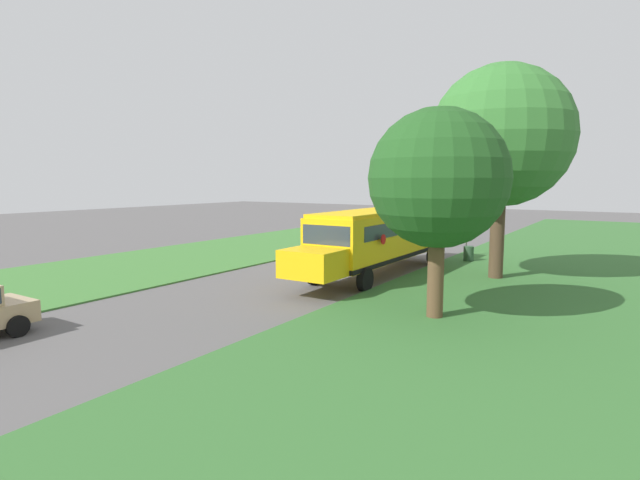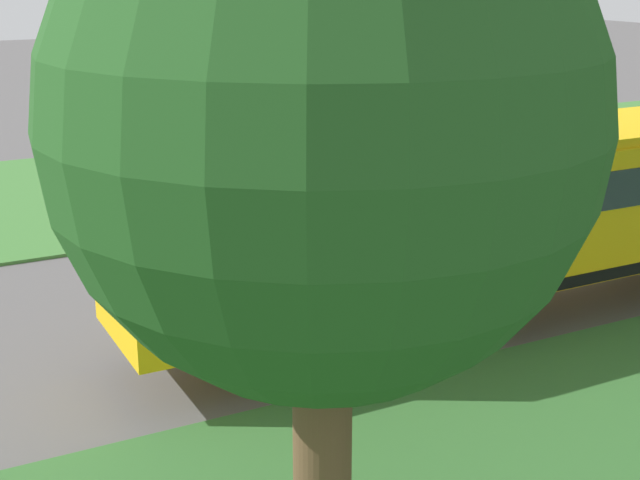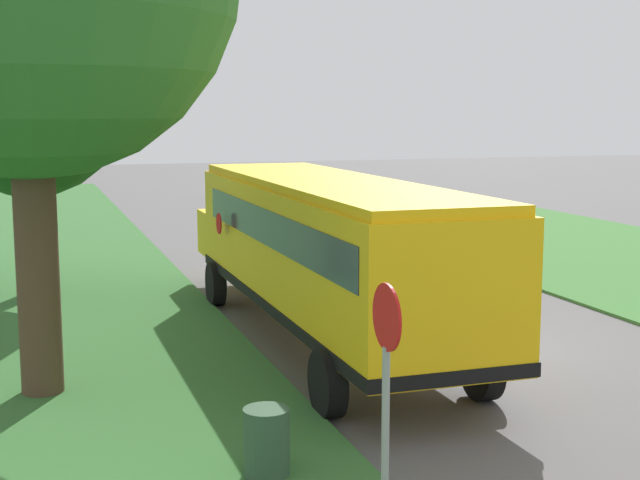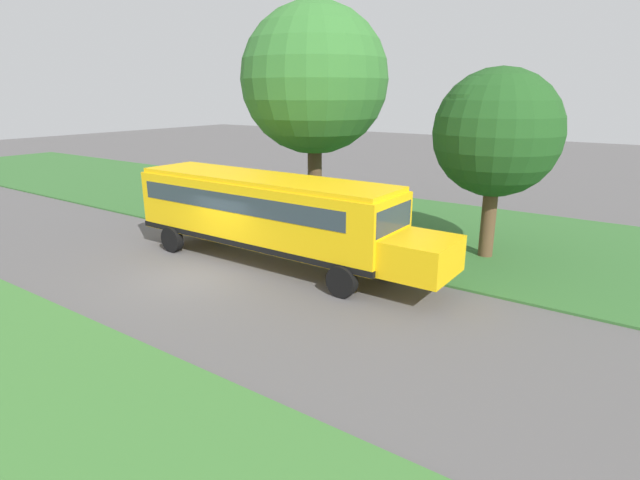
# 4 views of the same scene
# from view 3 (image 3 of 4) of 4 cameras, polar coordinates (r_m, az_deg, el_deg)

# --- Properties ---
(ground_plane) EXTENTS (120.00, 120.00, 0.00)m
(ground_plane) POSITION_cam_3_polar(r_m,az_deg,el_deg) (17.16, 9.82, -6.71)
(ground_plane) COLOR #565454
(school_bus) EXTENTS (2.84, 12.42, 3.16)m
(school_bus) POSITION_cam_3_polar(r_m,az_deg,el_deg) (16.76, 0.16, -0.23)
(school_bus) COLOR yellow
(school_bus) RESTS_ON ground
(car_tan_nearest) EXTENTS (2.02, 4.40, 1.56)m
(car_tan_nearest) POSITION_cam_3_polar(r_m,az_deg,el_deg) (33.85, 0.16, 2.31)
(car_tan_nearest) COLOR tan
(car_tan_nearest) RESTS_ON ground
(car_silver_middle) EXTENTS (2.02, 4.40, 1.56)m
(car_silver_middle) POSITION_cam_3_polar(r_m,az_deg,el_deg) (40.06, -2.82, 3.23)
(car_silver_middle) COLOR #B7B7BC
(car_silver_middle) RESTS_ON ground
(car_white_furthest) EXTENTS (2.02, 4.40, 1.56)m
(car_white_furthest) POSITION_cam_3_polar(r_m,az_deg,el_deg) (45.51, -4.74, 3.82)
(car_white_furthest) COLOR silver
(car_white_furthest) RESTS_ON ground
(oak_tree_roadside_mid) EXTENTS (4.52, 4.52, 6.90)m
(oak_tree_roadside_mid) POSITION_cam_3_polar(r_m,az_deg,el_deg) (21.95, -17.88, 8.77)
(oak_tree_roadside_mid) COLOR brown
(oak_tree_roadside_mid) RESTS_ON ground
(stop_sign) EXTENTS (0.08, 0.68, 2.74)m
(stop_sign) POSITION_cam_3_polar(r_m,az_deg,el_deg) (8.96, 4.24, -9.09)
(stop_sign) COLOR gray
(stop_sign) RESTS_ON ground
(trash_bin) EXTENTS (0.56, 0.56, 0.90)m
(trash_bin) POSITION_cam_3_polar(r_m,az_deg,el_deg) (10.93, -3.44, -12.96)
(trash_bin) COLOR #2D4C33
(trash_bin) RESTS_ON ground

